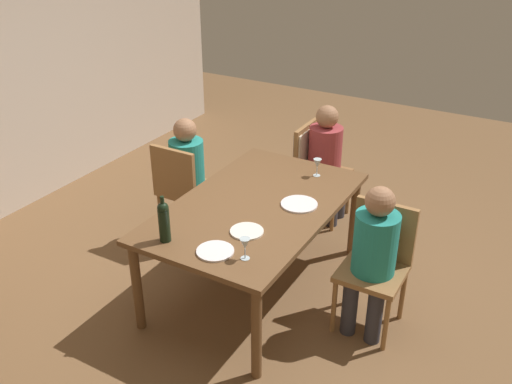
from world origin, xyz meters
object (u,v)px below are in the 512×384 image
at_px(person_man_bearded, 327,156).
at_px(dinner_plate_guest_left, 247,231).
at_px(chair_right_end, 312,159).
at_px(dinner_plate_guest_right, 299,204).
at_px(dining_table, 256,213).
at_px(chair_near, 377,258).
at_px(person_man_guest, 189,168).
at_px(chair_far_right, 182,185).
at_px(wine_glass_near_left, 317,164).
at_px(person_woman_host, 373,251).
at_px(handbag, 212,206).
at_px(wine_bottle_tall_green, 164,221).
at_px(wine_glass_centre, 245,244).
at_px(dinner_plate_host, 215,251).

xyz_separation_m(person_man_bearded, dinner_plate_guest_left, (-1.67, -0.12, 0.10)).
height_order(chair_right_end, dinner_plate_guest_right, chair_right_end).
xyz_separation_m(dining_table, dinner_plate_guest_left, (-0.38, -0.15, 0.08)).
relative_size(chair_near, chair_right_end, 1.00).
bearing_deg(person_man_bearded, person_man_guest, -48.33).
relative_size(chair_far_right, wine_glass_near_left, 6.17).
distance_m(person_woman_host, handbag, 2.10).
xyz_separation_m(chair_far_right, dinner_plate_guest_left, (-0.70, -1.08, 0.23)).
height_order(chair_near, dinner_plate_guest_right, chair_near).
relative_size(chair_right_end, chair_far_right, 1.00).
bearing_deg(chair_right_end, person_man_guest, -43.49).
bearing_deg(wine_bottle_tall_green, person_woman_host, -59.33).
distance_m(person_man_bearded, wine_bottle_tall_green, 2.07).
height_order(person_man_guest, wine_glass_centre, person_man_guest).
height_order(person_woman_host, wine_bottle_tall_green, person_woman_host).
xyz_separation_m(wine_glass_centre, dinner_plate_host, (-0.03, 0.21, -0.10)).
height_order(dining_table, dinner_plate_guest_left, dinner_plate_guest_left).
xyz_separation_m(wine_glass_near_left, wine_glass_centre, (-1.33, -0.11, 0.00)).
height_order(person_man_guest, handbag, person_man_guest).
relative_size(wine_bottle_tall_green, wine_glass_near_left, 2.23).
xyz_separation_m(dining_table, chair_near, (0.09, -0.93, -0.14)).
bearing_deg(dinner_plate_guest_right, wine_bottle_tall_green, 147.72).
xyz_separation_m(wine_bottle_tall_green, handbag, (1.50, 0.66, -0.80)).
height_order(chair_near, chair_far_right, same).
bearing_deg(dinner_plate_host, person_man_guest, 42.31).
height_order(wine_bottle_tall_green, handbag, wine_bottle_tall_green).
bearing_deg(person_man_bearded, chair_near, 37.07).
distance_m(chair_near, wine_bottle_tall_green, 1.51).
bearing_deg(wine_glass_near_left, wine_bottle_tall_green, 161.74).
relative_size(person_man_guest, dinner_plate_guest_right, 4.10).
distance_m(chair_near, wine_glass_centre, 1.03).
bearing_deg(chair_far_right, chair_near, -7.17).
distance_m(chair_right_end, wine_glass_near_left, 0.75).
relative_size(person_woman_host, person_man_guest, 1.00).
distance_m(person_man_guest, wine_bottle_tall_green, 1.37).
distance_m(chair_right_end, dinner_plate_guest_right, 1.23).
distance_m(chair_far_right, person_woman_host, 1.90).
xyz_separation_m(dining_table, wine_glass_near_left, (0.67, -0.19, 0.18)).
xyz_separation_m(person_woman_host, wine_glass_near_left, (0.69, 0.74, 0.21)).
relative_size(person_man_bearded, dinner_plate_host, 4.63).
bearing_deg(dinner_plate_guest_left, chair_right_end, 9.18).
distance_m(wine_glass_near_left, handbag, 1.36).
bearing_deg(dinner_plate_host, wine_glass_near_left, -4.18).
relative_size(chair_near, handbag, 3.29).
height_order(chair_right_end, person_man_guest, person_man_guest).
bearing_deg(wine_glass_near_left, dining_table, 163.86).
relative_size(chair_far_right, wine_glass_centre, 6.17).
height_order(dining_table, chair_far_right, chair_far_right).
bearing_deg(dinner_plate_guest_left, wine_glass_near_left, -2.55).
height_order(wine_glass_centre, dinner_plate_guest_right, wine_glass_centre).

